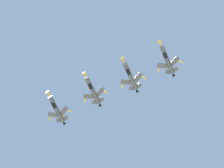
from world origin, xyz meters
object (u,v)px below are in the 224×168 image
at_px(fighter_jet_left_outer, 56,108).
at_px(fighter_jet_right_wing, 92,90).
at_px(fighter_jet_lead, 167,59).
at_px(fighter_jet_left_wing, 130,75).

bearing_deg(fighter_jet_left_outer, fighter_jet_right_wing, 175.66).
relative_size(fighter_jet_right_wing, fighter_jet_left_outer, 1.00).
bearing_deg(fighter_jet_lead, fighter_jet_left_outer, -0.86).
xyz_separation_m(fighter_jet_lead, fighter_jet_left_outer, (-34.17, 35.73, -1.52)).
height_order(fighter_jet_left_wing, fighter_jet_left_outer, fighter_jet_left_outer).
bearing_deg(fighter_jet_left_wing, fighter_jet_left_outer, -1.71).
bearing_deg(fighter_jet_lead, fighter_jet_left_wing, 0.94).
relative_size(fighter_jet_left_wing, fighter_jet_left_outer, 1.00).
bearing_deg(fighter_jet_lead, fighter_jet_right_wing, 0.97).
height_order(fighter_jet_left_wing, fighter_jet_right_wing, fighter_jet_right_wing).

